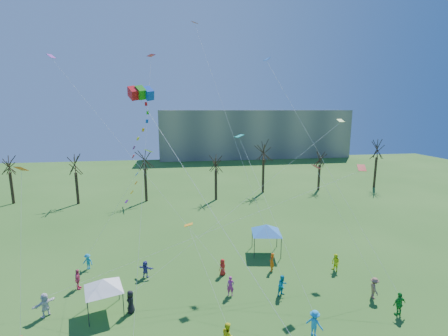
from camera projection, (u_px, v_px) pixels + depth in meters
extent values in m
cube|color=gray|center=(254.00, 134.00, 101.33)|extent=(60.00, 14.00, 15.00)
cylinder|color=black|center=(12.00, 188.00, 50.72)|extent=(0.44, 0.44, 5.18)
cylinder|color=black|center=(77.00, 188.00, 50.52)|extent=(0.44, 0.44, 5.20)
cylinder|color=black|center=(146.00, 185.00, 51.98)|extent=(0.44, 0.44, 5.60)
cylinder|color=black|center=(216.00, 185.00, 52.88)|extent=(0.44, 0.44, 5.08)
cylinder|color=black|center=(263.00, 176.00, 57.36)|extent=(0.44, 0.44, 6.26)
cylinder|color=black|center=(319.00, 177.00, 59.41)|extent=(0.44, 0.44, 4.95)
cylinder|color=black|center=(375.00, 172.00, 61.32)|extent=(0.44, 0.44, 5.98)
cube|color=red|center=(133.00, 93.00, 22.86)|extent=(0.94, 1.26, 1.15)
cube|color=#1B8B12|center=(141.00, 93.00, 22.94)|extent=(0.94, 1.26, 1.15)
cube|color=blue|center=(148.00, 93.00, 23.02)|extent=(0.94, 1.26, 1.15)
cylinder|color=white|center=(210.00, 209.00, 19.70)|extent=(0.02, 0.02, 19.23)
cylinder|color=#3F3F44|center=(88.00, 314.00, 21.96)|extent=(0.08, 0.08, 1.93)
cylinder|color=#3F3F44|center=(123.00, 305.00, 23.01)|extent=(0.08, 0.08, 1.93)
cylinder|color=#3F3F44|center=(86.00, 296.00, 24.06)|extent=(0.08, 0.08, 1.93)
cylinder|color=#3F3F44|center=(119.00, 289.00, 25.11)|extent=(0.08, 0.08, 1.93)
pyramid|color=white|center=(103.00, 284.00, 23.28)|extent=(3.51, 3.51, 0.83)
cylinder|color=#3F3F44|center=(254.00, 248.00, 32.10)|extent=(0.09, 0.09, 2.23)
cylinder|color=#3F3F44|center=(281.00, 248.00, 32.07)|extent=(0.09, 0.09, 2.23)
cylinder|color=#3F3F44|center=(252.00, 237.00, 34.81)|extent=(0.09, 0.09, 2.23)
cylinder|color=#3F3F44|center=(277.00, 238.00, 34.78)|extent=(0.09, 0.09, 2.23)
pyramid|color=blue|center=(266.00, 229.00, 33.15)|extent=(4.19, 4.19, 0.95)
imported|color=yellow|center=(228.00, 335.00, 20.03)|extent=(0.80, 0.96, 1.78)
imported|color=#1B94DA|center=(314.00, 323.00, 21.10)|extent=(1.34, 1.34, 1.86)
imported|color=green|center=(399.00, 304.00, 23.21)|extent=(1.13, 0.60, 1.85)
imported|color=silver|center=(45.00, 305.00, 23.11)|extent=(1.58, 1.61, 1.84)
imported|color=black|center=(131.00, 302.00, 23.55)|extent=(0.70, 0.94, 1.77)
imported|color=#AB2A84|center=(231.00, 286.00, 25.70)|extent=(0.68, 0.52, 1.67)
imported|color=#0B85A7|center=(282.00, 285.00, 25.72)|extent=(1.06, 0.96, 1.77)
imported|color=#8F614E|center=(374.00, 288.00, 25.33)|extent=(0.89, 1.26, 1.78)
imported|color=#EA4E7A|center=(78.00, 279.00, 26.63)|extent=(0.47, 1.06, 1.79)
imported|color=#494697|center=(145.00, 269.00, 28.53)|extent=(1.53, 1.02, 1.58)
imported|color=red|center=(223.00, 267.00, 28.94)|extent=(0.91, 0.86, 1.56)
imported|color=#FF5C0D|center=(272.00, 262.00, 29.65)|extent=(0.70, 0.78, 1.79)
imported|color=#E2F81A|center=(336.00, 263.00, 29.60)|extent=(0.87, 0.99, 1.71)
imported|color=#1689B5|center=(88.00, 262.00, 29.96)|extent=(1.16, 0.94, 1.57)
cube|color=#E0460B|center=(21.00, 169.00, 20.98)|extent=(0.75, 0.82, 0.39)
cylinder|color=white|center=(21.00, 251.00, 19.94)|extent=(0.01, 0.01, 10.44)
cube|color=#EA276B|center=(151.00, 55.00, 28.03)|extent=(0.83, 0.83, 0.17)
cylinder|color=white|center=(144.00, 171.00, 23.28)|extent=(0.01, 0.01, 22.55)
cube|color=orange|center=(189.00, 225.00, 23.93)|extent=(0.68, 0.55, 0.21)
cylinder|color=white|center=(206.00, 272.00, 21.94)|extent=(0.01, 0.01, 7.52)
cube|color=#18B8A1|center=(239.00, 136.00, 29.50)|extent=(0.94, 0.87, 0.24)
cylinder|color=white|center=(271.00, 212.00, 25.27)|extent=(0.01, 0.01, 16.10)
cube|color=blue|center=(267.00, 59.00, 35.10)|extent=(0.86, 0.81, 0.40)
cylinder|color=white|center=(320.00, 155.00, 29.12)|extent=(0.01, 0.01, 26.11)
cube|color=red|center=(362.00, 168.00, 22.70)|extent=(0.73, 0.79, 0.40)
cylinder|color=white|center=(202.00, 234.00, 22.87)|extent=(0.01, 0.01, 25.17)
cube|color=#89DD34|center=(340.00, 121.00, 33.29)|extent=(0.60, 0.75, 0.30)
cylinder|color=white|center=(254.00, 193.00, 28.38)|extent=(0.01, 0.01, 26.20)
cube|color=purple|center=(51.00, 56.00, 31.70)|extent=(0.90, 0.87, 0.45)
cylinder|color=white|center=(131.00, 157.00, 28.65)|extent=(0.01, 0.01, 27.91)
cube|color=#E04B0B|center=(195.00, 23.00, 33.63)|extent=(0.81, 0.75, 0.25)
cylinder|color=white|center=(233.00, 134.00, 29.64)|extent=(0.01, 0.01, 27.12)
cube|color=#D6234C|center=(316.00, 167.00, 27.25)|extent=(0.83, 0.76, 0.43)
cylinder|color=white|center=(344.00, 223.00, 26.25)|extent=(0.01, 0.01, 10.20)
cube|color=#DAFF1A|center=(149.00, 151.00, 24.19)|extent=(0.74, 0.72, 0.26)
cylinder|color=white|center=(111.00, 216.00, 25.38)|extent=(0.01, 0.01, 12.29)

